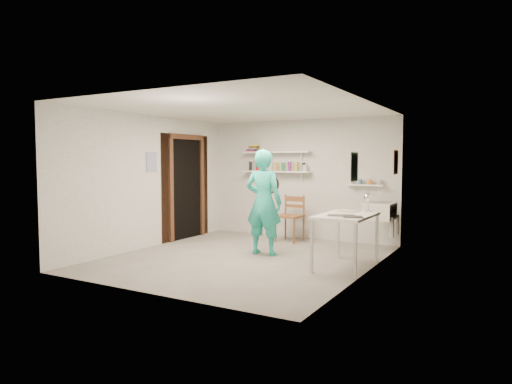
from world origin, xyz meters
The scene contains 27 objects.
floor centered at (0.00, 0.00, -0.01)m, with size 4.00×4.50×0.02m, color slate.
ceiling centered at (0.00, 0.00, 2.41)m, with size 4.00×4.50×0.02m, color silver.
wall_back centered at (0.00, 2.26, 1.20)m, with size 4.00×0.02×2.40m, color silver.
wall_front centered at (0.00, -2.26, 1.20)m, with size 4.00×0.02×2.40m, color silver.
wall_left centered at (-2.01, 0.00, 1.20)m, with size 0.02×4.50×2.40m, color silver.
wall_right centered at (2.01, 0.00, 1.20)m, with size 0.02×4.50×2.40m, color silver.
doorway_recess centered at (-1.99, 1.05, 1.00)m, with size 0.02×0.90×2.00m, color black.
corridor_box centered at (-2.70, 1.05, 1.05)m, with size 1.40×1.50×2.10m, color brown.
door_lintel centered at (-1.97, 1.05, 2.05)m, with size 0.06×1.05×0.10m, color brown.
door_jamb_near centered at (-1.97, 0.55, 1.00)m, with size 0.06×0.10×2.00m, color brown.
door_jamb_far centered at (-1.97, 1.55, 1.00)m, with size 0.06×0.10×2.00m, color brown.
shelf_lower centered at (-0.50, 2.13, 1.35)m, with size 1.50×0.22×0.03m, color white.
shelf_upper centered at (-0.50, 2.13, 1.75)m, with size 1.50×0.22×0.03m, color white.
ledge_shelf centered at (1.35, 2.17, 1.12)m, with size 0.70×0.14×0.03m, color white.
poster_left centered at (-1.99, 0.05, 1.55)m, with size 0.01×0.28×0.36m, color #334C7F.
poster_right_a centered at (1.99, 1.80, 1.55)m, with size 0.01×0.34×0.42m, color #995933.
poster_right_b centered at (1.99, -0.55, 1.50)m, with size 0.01×0.30×0.38m, color #3F724C.
belfast_sink centered at (1.75, 1.70, 0.70)m, with size 0.48×0.60×0.30m, color white.
man centered at (0.14, 0.41, 0.88)m, with size 0.64×0.42×1.76m, color #26C0AA.
wall_clock centered at (0.15, 0.63, 1.18)m, with size 0.32×0.32×0.04m, color #C9B489.
wooden_chair centered at (0.01, 1.71, 0.50)m, with size 0.47×0.45×1.00m, color brown.
work_table centered at (1.64, 0.20, 0.39)m, with size 0.71×1.18×0.79m, color white.
desk_lamp centered at (1.84, 0.67, 1.01)m, with size 0.15×0.15×0.15m, color silver.
spray_cans centered at (-0.50, 2.13, 1.45)m, with size 1.31×0.06×0.17m.
book_stack centered at (-1.06, 2.13, 1.83)m, with size 0.26×0.14×0.14m.
ledge_pots centered at (1.35, 2.17, 1.18)m, with size 0.48×0.07×0.09m.
papers centered at (1.64, 0.20, 0.80)m, with size 0.30×0.22×0.02m.
Camera 1 is at (3.77, -6.26, 1.59)m, focal length 32.00 mm.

